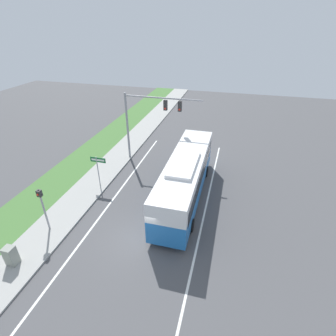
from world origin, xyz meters
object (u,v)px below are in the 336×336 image
utility_cabinet (11,256)px  signal_gantry (149,114)px  bus (186,176)px  pedestrian_signal (42,204)px  street_sign (98,166)px

utility_cabinet → signal_gantry: bearing=76.0°
bus → signal_gantry: (-4.63, 5.29, 2.75)m
signal_gantry → pedestrian_signal: 12.07m
street_sign → utility_cabinet: bearing=-96.0°
pedestrian_signal → street_sign: 5.87m
bus → street_sign: bearing=-178.5°
bus → street_sign: 7.26m
signal_gantry → street_sign: size_ratio=2.67×
signal_gantry → pedestrian_signal: bearing=-106.7°
signal_gantry → street_sign: (-2.63, -5.48, -2.81)m
pedestrian_signal → utility_cabinet: (-0.17, -3.01, -1.45)m
pedestrian_signal → street_sign: pedestrian_signal is taller
pedestrian_signal → bus: bearing=36.8°
pedestrian_signal → street_sign: bearing=82.5°
bus → signal_gantry: 7.55m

